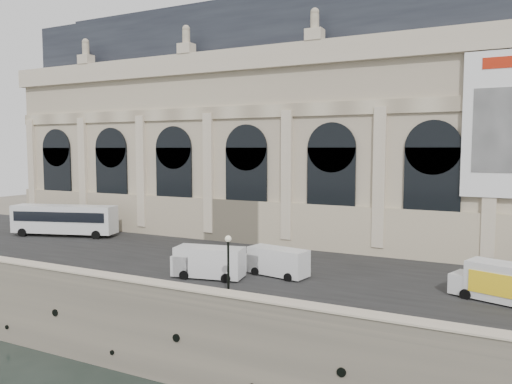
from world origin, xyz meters
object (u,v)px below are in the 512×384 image
bus_left (64,219)px  box_truck (506,284)px  van_b (205,262)px  van_c (275,262)px  lamp_right (228,268)px

bus_left → box_truck: bearing=-6.3°
bus_left → van_b: size_ratio=2.12×
bus_left → box_truck: (49.10, -5.45, -0.74)m
van_c → lamp_right: bearing=-91.7°
van_b → van_c: size_ratio=1.10×
box_truck → lamp_right: 19.60m
van_c → lamp_right: size_ratio=1.22×
van_c → lamp_right: 7.65m
van_b → lamp_right: (4.68, -4.24, 0.97)m
bus_left → van_c: bus_left is taller
bus_left → box_truck: bus_left is taller
lamp_right → van_b: bearing=137.8°
van_c → lamp_right: lamp_right is taller
van_b → box_truck: (22.60, 3.62, 0.07)m
van_c → box_truck: bearing=0.9°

